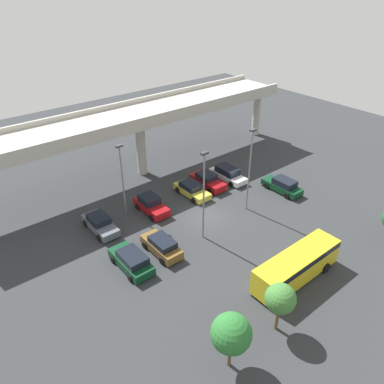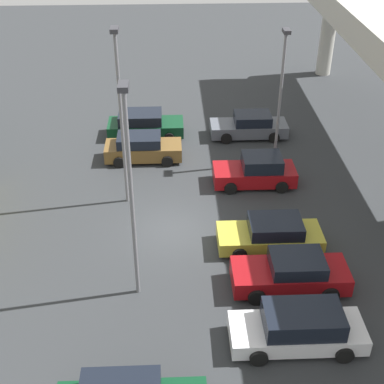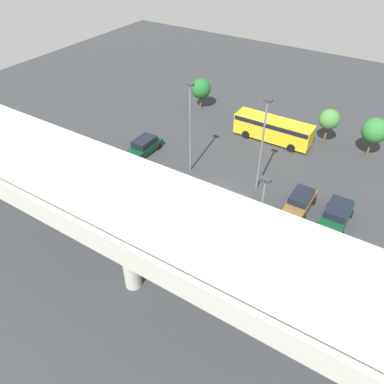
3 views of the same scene
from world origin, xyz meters
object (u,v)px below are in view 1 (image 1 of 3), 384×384
Objects in this scene: parked_car_1 at (162,246)px; lamp_post_mid_lot at (204,191)px; shuttle_bus at (297,265)px; tree_front_left at (231,334)px; parked_car_4 at (207,181)px; parked_car_7 at (100,224)px; lamp_post_by_overpass at (122,175)px; tree_front_centre at (280,299)px; parked_car_5 at (228,174)px; parked_car_2 at (151,205)px; parked_car_3 at (192,189)px; parked_car_6 at (283,185)px; parked_car_0 at (131,260)px; lamp_post_near_aisle at (250,165)px.

parked_car_1 is 6.20m from lamp_post_mid_lot.
lamp_post_mid_lot is at bearing 104.28° from shuttle_bus.
lamp_post_mid_lot is 13.62m from tree_front_left.
parked_car_4 reaches higher than parked_car_7.
lamp_post_by_overpass is 1.91× the size of tree_front_centre.
parked_car_1 is 0.92× the size of parked_car_7.
parked_car_5 is 22.09m from tree_front_centre.
lamp_post_by_overpass reaches higher than parked_car_2.
parked_car_7 is (-13.76, 0.13, -0.02)m from parked_car_4.
parked_car_4 is (11.06, 6.45, -0.02)m from parked_car_1.
parked_car_3 is at bearing 83.57° from shuttle_bus.
parked_car_6 is (2.92, -5.99, -0.01)m from parked_car_5.
parked_car_6 is (5.89, -6.30, 0.02)m from parked_car_4.
shuttle_bus reaches higher than parked_car_3.
parked_car_1 reaches higher than parked_car_3.
parked_car_5 is (14.03, 6.14, 0.01)m from parked_car_1.
shuttle_bus is (9.73, -9.62, 0.74)m from parked_car_0.
parked_car_4 is 23.25m from tree_front_left.
parked_car_3 is 7.89m from lamp_post_near_aisle.
parked_car_2 is at bearing 85.92° from parked_car_7.
parked_car_4 is at bearing -65.53° from parked_car_0.
lamp_post_near_aisle is (4.47, 9.81, 3.72)m from shuttle_bus.
lamp_post_by_overpass is (-3.58, 8.22, -0.61)m from lamp_post_mid_lot.
lamp_post_mid_lot is (7.44, -0.64, 4.40)m from parked_car_0.
tree_front_centre reaches higher than parked_car_5.
parked_car_5 is 0.54× the size of lamp_post_near_aisle.
parked_car_2 is 0.91× the size of parked_car_6.
tree_front_left is (-9.67, -2.26, 1.52)m from shuttle_bus.
lamp_post_by_overpass is (3.44, 1.00, 3.82)m from parked_car_7.
lamp_post_mid_lot reaches higher than parked_car_3.
parked_car_2 is 0.49× the size of lamp_post_near_aisle.
parked_car_7 is at bearing -94.08° from parked_car_2.
shuttle_bus is at bearing -15.47° from parked_car_4.
parked_car_5 is 16.73m from parked_car_7.
lamp_post_near_aisle is at bearing 51.64° from tree_front_centre.
parked_car_5 is 1.14× the size of tree_front_left.
lamp_post_by_overpass is at bearing 78.94° from tree_front_left.
parked_car_7 is 15.84m from lamp_post_near_aisle.
lamp_post_by_overpass reaches higher than parked_car_4.
lamp_post_near_aisle is (-5.86, 0.04, 4.45)m from parked_car_6.
tree_front_centre is at bearing -27.50° from parked_car_4.
lamp_post_near_aisle is at bearing -89.24° from parked_car_0.
parked_car_6 is at bearing -0.39° from lamp_post_near_aisle.
parked_car_6 is 13.39m from lamp_post_mid_lot.
lamp_post_mid_lot reaches higher than parked_car_7.
lamp_post_mid_lot is at bearing -173.01° from lamp_post_near_aisle.
lamp_post_mid_lot is (-12.62, -0.79, 4.39)m from parked_car_6.
lamp_post_near_aisle is (2.70, -5.88, 4.51)m from parked_car_3.
parked_car_2 reaches higher than parked_car_1.
parked_car_0 is 15.57m from parked_car_4.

